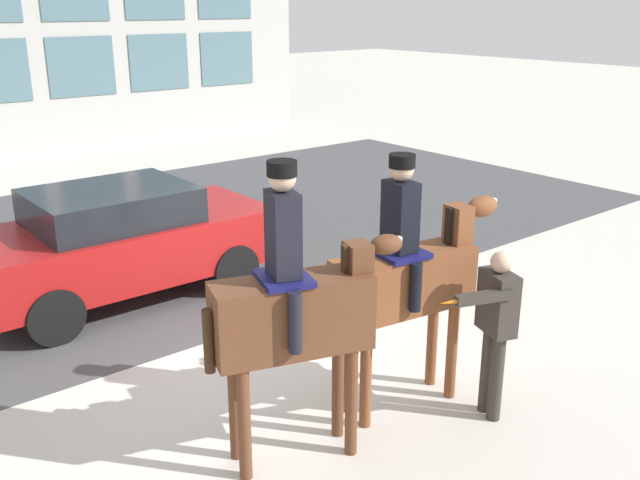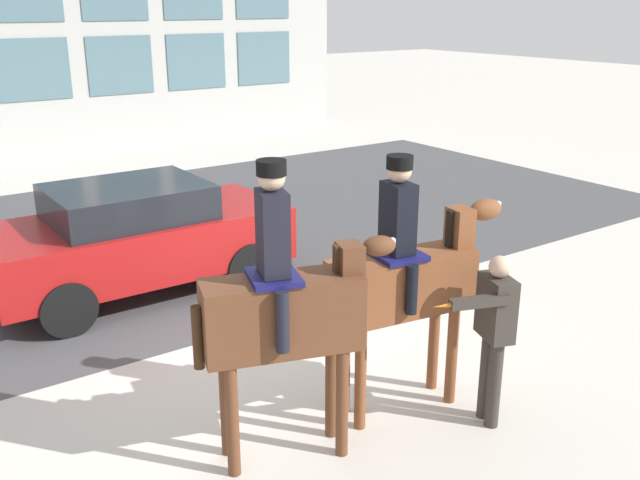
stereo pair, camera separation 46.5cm
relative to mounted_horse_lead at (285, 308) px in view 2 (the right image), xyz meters
name	(u,v)px [view 2 (the right image)]	position (x,y,z in m)	size (l,w,h in m)	color
ground_plane	(247,351)	(0.67, 1.90, -1.41)	(80.00, 80.00, 0.00)	beige
road_surface	(107,243)	(0.67, 6.65, -1.41)	(20.61, 8.50, 0.01)	#444447
mounted_horse_lead	(285,308)	(0.00, 0.00, 0.00)	(1.70, 0.83, 2.67)	#59331E
mounted_horse_companion	(406,277)	(1.36, 0.02, -0.04)	(1.91, 0.66, 2.54)	brown
pedestrian_bystander	(494,327)	(1.83, -0.67, -0.42)	(0.91, 0.45, 1.68)	#332D28
street_car_near_lane	(137,236)	(0.35, 4.33, -0.60)	(3.99, 1.84, 1.53)	maroon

